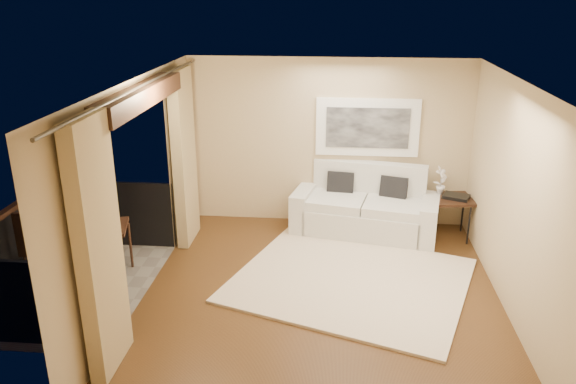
# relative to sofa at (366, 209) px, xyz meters

# --- Properties ---
(floor) EXTENTS (5.00, 5.00, 0.00)m
(floor) POSITION_rel_sofa_xyz_m (-0.63, -2.10, -0.38)
(floor) COLOR #513317
(floor) RESTS_ON ground
(room_shell) EXTENTS (5.00, 6.40, 5.00)m
(room_shell) POSITION_rel_sofa_xyz_m (-2.76, -2.10, 2.14)
(room_shell) COLOR white
(room_shell) RESTS_ON ground
(balcony) EXTENTS (1.81, 2.60, 1.17)m
(balcony) POSITION_rel_sofa_xyz_m (-3.93, -2.10, -0.20)
(balcony) COLOR #605B56
(balcony) RESTS_ON ground
(curtains) EXTENTS (0.16, 4.80, 2.64)m
(curtains) POSITION_rel_sofa_xyz_m (-2.74, -2.10, 0.96)
(curtains) COLOR tan
(curtains) RESTS_ON ground
(artwork) EXTENTS (1.62, 0.07, 0.92)m
(artwork) POSITION_rel_sofa_xyz_m (-0.02, 0.36, 1.24)
(artwork) COLOR white
(artwork) RESTS_ON room_shell
(rug) EXTENTS (3.60, 3.37, 0.04)m
(rug) POSITION_rel_sofa_xyz_m (-0.24, -1.67, -0.36)
(rug) COLOR beige
(rug) RESTS_ON floor
(sofa) EXTENTS (2.38, 1.37, 1.07)m
(sofa) POSITION_rel_sofa_xyz_m (0.00, 0.00, 0.00)
(sofa) COLOR silver
(sofa) RESTS_ON floor
(side_table) EXTENTS (0.67, 0.67, 0.66)m
(side_table) POSITION_rel_sofa_xyz_m (1.30, -0.10, 0.22)
(side_table) COLOR black
(side_table) RESTS_ON floor
(tray) EXTENTS (0.46, 0.41, 0.05)m
(tray) POSITION_rel_sofa_xyz_m (1.36, -0.11, 0.30)
(tray) COLOR black
(tray) RESTS_ON side_table
(orchid) EXTENTS (0.28, 0.27, 0.44)m
(orchid) POSITION_rel_sofa_xyz_m (1.14, 0.06, 0.50)
(orchid) COLOR white
(orchid) RESTS_ON side_table
(bistro_table) EXTENTS (0.74, 0.74, 0.72)m
(bistro_table) POSITION_rel_sofa_xyz_m (-3.54, -1.79, 0.26)
(bistro_table) COLOR black
(bistro_table) RESTS_ON balcony
(balcony_chair_far) EXTENTS (0.48, 0.49, 1.06)m
(balcony_chair_far) POSITION_rel_sofa_xyz_m (-4.26, -2.14, 0.24)
(balcony_chair_far) COLOR black
(balcony_chair_far) RESTS_ON balcony
(balcony_chair_near) EXTENTS (0.46, 0.47, 0.88)m
(balcony_chair_near) POSITION_rel_sofa_xyz_m (-3.66, -2.55, 0.13)
(balcony_chair_near) COLOR black
(balcony_chair_near) RESTS_ON balcony
(ice_bucket) EXTENTS (0.18, 0.18, 0.20)m
(ice_bucket) POSITION_rel_sofa_xyz_m (-3.66, -1.68, 0.44)
(ice_bucket) COLOR silver
(ice_bucket) RESTS_ON bistro_table
(candle) EXTENTS (0.06, 0.06, 0.07)m
(candle) POSITION_rel_sofa_xyz_m (-3.48, -1.67, 0.37)
(candle) COLOR red
(candle) RESTS_ON bistro_table
(vase) EXTENTS (0.04, 0.04, 0.18)m
(vase) POSITION_rel_sofa_xyz_m (-3.53, -1.93, 0.43)
(vase) COLOR silver
(vase) RESTS_ON bistro_table
(glass_a) EXTENTS (0.06, 0.06, 0.12)m
(glass_a) POSITION_rel_sofa_xyz_m (-3.46, -1.92, 0.40)
(glass_a) COLOR white
(glass_a) RESTS_ON bistro_table
(glass_b) EXTENTS (0.06, 0.06, 0.12)m
(glass_b) POSITION_rel_sofa_xyz_m (-3.36, -1.74, 0.40)
(glass_b) COLOR white
(glass_b) RESTS_ON bistro_table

